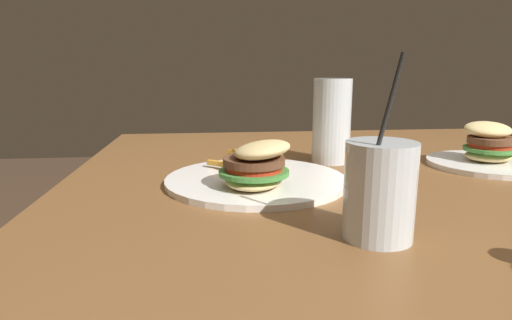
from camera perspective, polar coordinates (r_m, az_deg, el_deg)
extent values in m
cube|color=brown|center=(0.71, 18.93, -5.47)|extent=(1.31, 1.10, 0.03)
cylinder|color=brown|center=(1.34, -13.90, -13.74)|extent=(0.07, 0.07, 0.71)
cylinder|color=brown|center=(1.54, 25.21, -11.11)|extent=(0.07, 0.07, 0.71)
cylinder|color=white|center=(0.72, 0.00, -2.67)|extent=(0.30, 0.30, 0.01)
ellipsoid|color=#E0C17F|center=(0.66, -0.27, -2.75)|extent=(0.13, 0.12, 0.02)
cylinder|color=#428438|center=(0.66, -0.28, -1.64)|extent=(0.14, 0.14, 0.01)
cylinder|color=red|center=(0.66, -0.28, -1.00)|extent=(0.11, 0.11, 0.01)
cylinder|color=brown|center=(0.65, -0.28, -0.15)|extent=(0.12, 0.12, 0.01)
ellipsoid|color=#E0C17F|center=(0.65, 0.83, 1.40)|extent=(0.13, 0.12, 0.04)
cube|color=gold|center=(0.77, -2.11, -0.25)|extent=(0.07, 0.03, 0.03)
cube|color=gold|center=(0.80, 0.28, 0.04)|extent=(0.09, 0.03, 0.01)
cube|color=gold|center=(0.78, 0.61, 0.04)|extent=(0.07, 0.05, 0.03)
cube|color=gold|center=(0.75, -0.59, -0.21)|extent=(0.07, 0.02, 0.01)
cube|color=gold|center=(0.80, -1.05, -0.23)|extent=(0.08, 0.01, 0.03)
cube|color=gold|center=(0.77, 0.47, 0.68)|extent=(0.07, 0.03, 0.02)
cube|color=gold|center=(0.79, 0.03, 0.30)|extent=(0.04, 0.05, 0.02)
cube|color=gold|center=(0.82, 1.42, -0.01)|extent=(0.04, 0.07, 0.01)
cube|color=gold|center=(0.77, -4.48, -0.54)|extent=(0.05, 0.06, 0.01)
cube|color=gold|center=(0.72, -2.25, -1.65)|extent=(0.01, 0.06, 0.02)
cube|color=gold|center=(0.81, -1.21, 0.60)|extent=(0.09, 0.02, 0.03)
cube|color=gold|center=(0.76, -0.60, 0.90)|extent=(0.05, 0.07, 0.03)
cube|color=gold|center=(0.82, 0.94, 0.28)|extent=(0.05, 0.07, 0.02)
cube|color=gold|center=(0.78, -1.29, 1.26)|extent=(0.05, 0.07, 0.02)
cube|color=gold|center=(0.74, 0.43, -1.07)|extent=(0.08, 0.03, 0.03)
cylinder|color=silver|center=(0.88, 10.05, 5.14)|extent=(0.08, 0.08, 0.17)
cylinder|color=gold|center=(0.88, 10.04, 4.80)|extent=(0.07, 0.07, 0.16)
cylinder|color=silver|center=(0.50, 16.13, -3.98)|extent=(0.08, 0.08, 0.11)
cylinder|color=#EFA819|center=(0.50, 16.03, -5.62)|extent=(0.07, 0.07, 0.08)
cylinder|color=black|center=(0.47, 15.77, 1.03)|extent=(0.03, 0.04, 0.20)
ellipsoid|color=silver|center=(0.77, 16.56, -1.97)|extent=(0.07, 0.07, 0.02)
cube|color=silver|center=(0.69, 16.29, -4.26)|extent=(0.12, 0.06, 0.00)
cylinder|color=white|center=(0.96, 28.50, -0.43)|extent=(0.23, 0.23, 0.01)
ellipsoid|color=#E0C17F|center=(0.95, 28.60, 0.47)|extent=(0.07, 0.09, 0.02)
cylinder|color=#428438|center=(0.95, 28.68, 1.29)|extent=(0.10, 0.10, 0.01)
cylinder|color=red|center=(0.95, 28.73, 1.74)|extent=(0.08, 0.08, 0.01)
cylinder|color=brown|center=(0.95, 28.79, 2.33)|extent=(0.08, 0.08, 0.01)
ellipsoid|color=#E0C17F|center=(0.96, 28.53, 3.60)|extent=(0.08, 0.09, 0.04)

